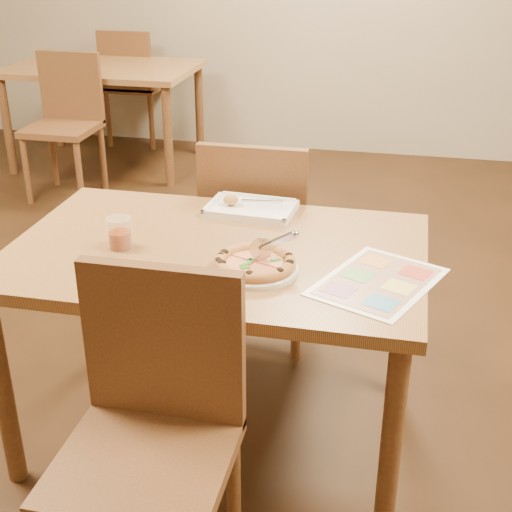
% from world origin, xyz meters
% --- Properties ---
extents(room, '(7.00, 7.00, 7.00)m').
position_xyz_m(room, '(0.00, 0.00, 1.35)').
color(room, '#321C0D').
rests_on(room, ground).
extents(dining_table, '(1.30, 0.85, 0.72)m').
position_xyz_m(dining_table, '(0.00, 0.00, 0.63)').
color(dining_table, '#9E733F').
rests_on(dining_table, ground).
extents(chair_near, '(0.42, 0.42, 0.47)m').
position_xyz_m(chair_near, '(0.00, -0.60, 0.57)').
color(chair_near, brown).
rests_on(chair_near, ground).
extents(chair_far, '(0.42, 0.42, 0.47)m').
position_xyz_m(chair_far, '(-0.00, 0.60, 0.57)').
color(chair_far, brown).
rests_on(chair_far, ground).
extents(bg_table, '(1.30, 0.85, 0.72)m').
position_xyz_m(bg_table, '(-1.60, 2.80, 0.63)').
color(bg_table, '#9E733F').
rests_on(bg_table, ground).
extents(bg_chair_near, '(0.42, 0.42, 0.47)m').
position_xyz_m(bg_chair_near, '(-1.60, 2.20, 0.57)').
color(bg_chair_near, brown).
rests_on(bg_chair_near, ground).
extents(bg_chair_far, '(0.42, 0.42, 0.47)m').
position_xyz_m(bg_chair_far, '(-1.60, 3.30, 0.57)').
color(bg_chair_far, brown).
rests_on(bg_chair_far, ground).
extents(plate, '(0.33, 0.33, 0.01)m').
position_xyz_m(plate, '(0.16, -0.14, 0.73)').
color(plate, white).
rests_on(plate, dining_table).
extents(pizza, '(0.24, 0.24, 0.04)m').
position_xyz_m(pizza, '(0.15, -0.13, 0.75)').
color(pizza, '#D08F47').
rests_on(pizza, plate).
extents(pizza_cutter, '(0.13, 0.07, 0.08)m').
position_xyz_m(pizza_cutter, '(0.20, -0.10, 0.80)').
color(pizza_cutter, silver).
rests_on(pizza_cutter, pizza).
extents(appetizer_tray, '(0.32, 0.23, 0.06)m').
position_xyz_m(appetizer_tray, '(0.04, 0.32, 0.73)').
color(appetizer_tray, white).
rests_on(appetizer_tray, dining_table).
extents(glass_tumbler, '(0.08, 0.08, 0.10)m').
position_xyz_m(glass_tumbler, '(-0.29, -0.06, 0.76)').
color(glass_tumbler, maroon).
rests_on(glass_tumbler, dining_table).
extents(menu, '(0.41, 0.47, 0.00)m').
position_xyz_m(menu, '(0.51, -0.13, 0.72)').
color(menu, white).
rests_on(menu, dining_table).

